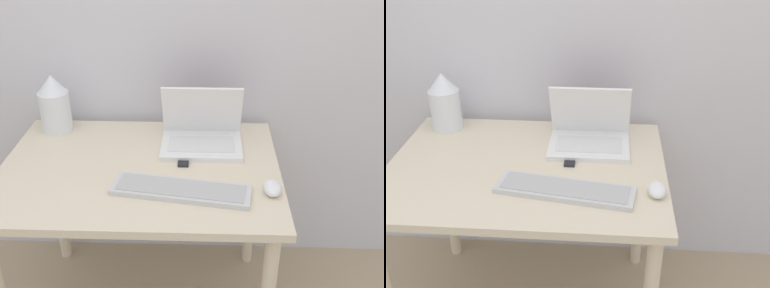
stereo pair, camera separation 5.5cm
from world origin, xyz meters
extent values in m
cube|color=beige|center=(0.00, 0.37, 0.72)|extent=(1.03, 0.74, 0.03)
cylinder|color=beige|center=(-0.46, 0.69, 0.35)|extent=(0.05, 0.05, 0.71)
cylinder|color=beige|center=(0.46, 0.69, 0.35)|extent=(0.05, 0.05, 0.71)
cube|color=white|center=(0.23, 0.52, 0.75)|extent=(0.31, 0.24, 0.02)
cube|color=silver|center=(0.23, 0.51, 0.76)|extent=(0.26, 0.13, 0.00)
cube|color=white|center=(0.23, 0.59, 0.86)|extent=(0.31, 0.09, 0.22)
cube|color=black|center=(0.23, 0.60, 0.87)|extent=(0.28, 0.07, 0.19)
cube|color=silver|center=(0.16, 0.21, 0.74)|extent=(0.48, 0.20, 0.02)
cube|color=#B2B2B2|center=(0.16, 0.21, 0.75)|extent=(0.44, 0.17, 0.00)
ellipsoid|color=white|center=(0.47, 0.22, 0.76)|extent=(0.06, 0.09, 0.04)
cylinder|color=white|center=(-0.38, 0.65, 0.82)|extent=(0.12, 0.12, 0.17)
cone|color=white|center=(-0.38, 0.65, 0.94)|extent=(0.12, 0.12, 0.07)
cube|color=black|center=(0.16, 0.39, 0.74)|extent=(0.04, 0.05, 0.01)
camera|label=1|loc=(0.24, -1.03, 1.60)|focal=42.00mm
camera|label=2|loc=(0.30, -1.03, 1.60)|focal=42.00mm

